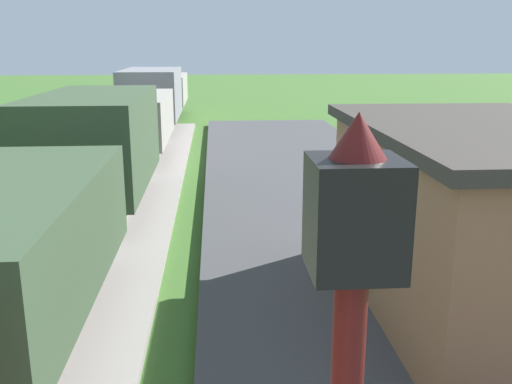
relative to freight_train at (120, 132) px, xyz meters
The scene contains 2 objects.
freight_train is the anchor object (origin of this frame).
station_hut 11.90m from the freight_train, 55.15° to the right, with size 3.50×5.80×2.78m.
Camera 1 is at (0.50, 0.42, 4.14)m, focal length 39.99 mm.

